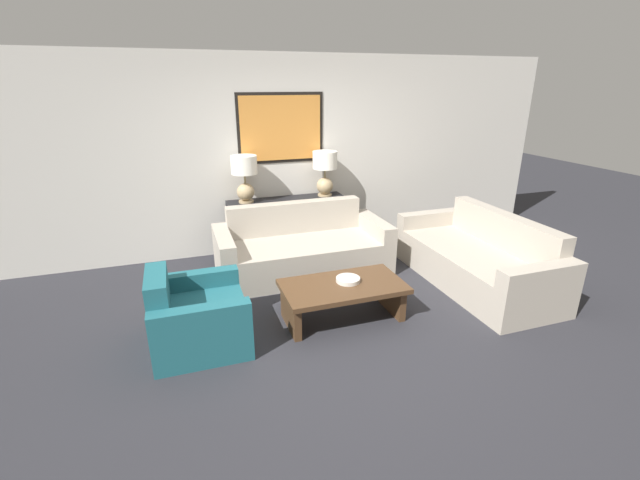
% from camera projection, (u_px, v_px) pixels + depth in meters
% --- Properties ---
extents(ground_plane, '(20.00, 20.00, 0.00)m').
position_uv_depth(ground_plane, '(341.00, 324.00, 4.29)').
color(ground_plane, '#28282D').
extents(back_wall, '(8.33, 0.12, 2.65)m').
position_uv_depth(back_wall, '(281.00, 155.00, 5.91)').
color(back_wall, beige).
rests_on(back_wall, ground_plane).
extents(console_table, '(1.62, 0.37, 0.77)m').
position_uv_depth(console_table, '(287.00, 226.00, 6.00)').
color(console_table, black).
rests_on(console_table, ground_plane).
extents(table_lamp_left, '(0.34, 0.34, 0.62)m').
position_uv_depth(table_lamp_left, '(245.00, 174.00, 5.57)').
color(table_lamp_left, tan).
rests_on(table_lamp_left, console_table).
extents(table_lamp_right, '(0.34, 0.34, 0.62)m').
position_uv_depth(table_lamp_right, '(325.00, 169.00, 5.91)').
color(table_lamp_right, tan).
rests_on(table_lamp_right, console_table).
extents(couch_by_back_wall, '(2.12, 0.94, 0.83)m').
position_uv_depth(couch_by_back_wall, '(302.00, 250.00, 5.40)').
color(couch_by_back_wall, '#ADA393').
rests_on(couch_by_back_wall, ground_plane).
extents(couch_by_side, '(0.94, 2.12, 0.83)m').
position_uv_depth(couch_by_side, '(477.00, 261.00, 5.09)').
color(couch_by_side, '#ADA393').
rests_on(couch_by_side, ground_plane).
extents(coffee_table, '(1.22, 0.67, 0.39)m').
position_uv_depth(coffee_table, '(343.00, 293.00, 4.30)').
color(coffee_table, '#4C331E').
rests_on(coffee_table, ground_plane).
extents(decorative_bowl, '(0.24, 0.24, 0.04)m').
position_uv_depth(decorative_bowl, '(348.00, 280.00, 4.31)').
color(decorative_bowl, beige).
rests_on(decorative_bowl, coffee_table).
extents(armchair_near_back_wall, '(0.83, 0.87, 0.74)m').
position_uv_depth(armchair_near_back_wall, '(196.00, 318.00, 3.89)').
color(armchair_near_back_wall, '#1E5B66').
rests_on(armchair_near_back_wall, ground_plane).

